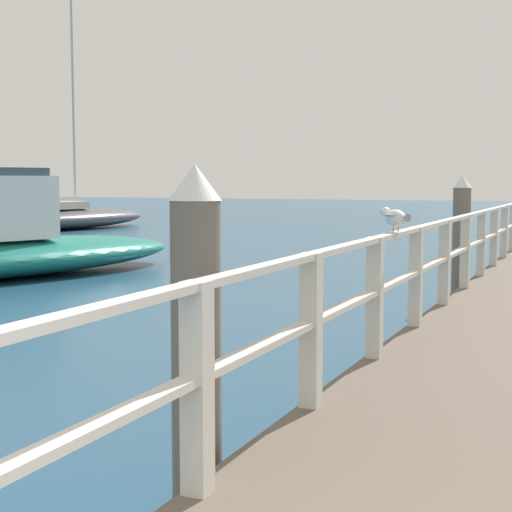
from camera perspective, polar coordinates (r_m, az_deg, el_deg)
pier_railing at (r=10.21m, az=14.17°, el=0.62°), size 0.12×17.03×0.99m
dock_piling_near at (r=4.44m, az=-4.32°, el=-6.61°), size 0.29×0.29×2.05m
dock_piling_far at (r=13.05m, az=14.54°, el=1.18°), size 0.29×0.29×2.05m
seagull_foreground at (r=7.07m, az=9.96°, el=2.79°), size 0.36×0.38×0.21m
boat_1 at (r=33.28m, az=-13.45°, el=2.72°), size 3.91×8.79×9.39m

